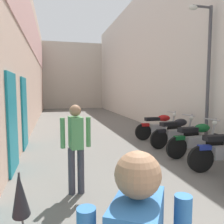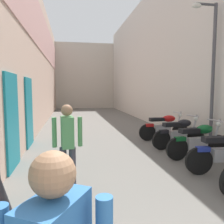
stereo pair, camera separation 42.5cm
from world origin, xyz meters
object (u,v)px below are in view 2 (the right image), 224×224
Objects in this scene: motorcycle_sixth at (179,132)px; motorcycle_seventh at (164,126)px; street_lamp at (210,66)px; motorcycle_fifth at (199,140)px; pedestrian_mid_alley at (67,142)px; umbrella_leaning at (0,191)px.

motorcycle_sixth is 1.17m from motorcycle_seventh.
street_lamp is at bearing -31.18° from motorcycle_sixth.
motorcycle_sixth is at bearing -90.01° from motorcycle_seventh.
motorcycle_seventh is 0.43× the size of street_lamp.
motorcycle_fifth is 1.00× the size of motorcycle_seventh.
pedestrian_mid_alley reaches higher than umbrella_leaning.
motorcycle_seventh is at bearing 90.00° from motorcycle_fifth.
pedestrian_mid_alley reaches higher than motorcycle_sixth.
motorcycle_sixth is 1.17× the size of pedestrian_mid_alley.
umbrella_leaning is (-0.74, -1.33, -0.24)m from pedestrian_mid_alley.
umbrella_leaning is at bearing -144.54° from street_lamp.
motorcycle_fifth is 4.97m from umbrella_leaning.
pedestrian_mid_alley is 1.63× the size of umbrella_leaning.
motorcycle_fifth is 1.00× the size of motorcycle_sixth.
street_lamp reaches higher than motorcycle_fifth.
pedestrian_mid_alley reaches higher than motorcycle_seventh.
pedestrian_mid_alley is (-3.39, -1.43, 0.42)m from motorcycle_fifth.
pedestrian_mid_alley is at bearing -143.35° from motorcycle_sixth.
motorcycle_seventh is (0.00, 1.17, 0.00)m from motorcycle_sixth.
motorcycle_seventh is 1.18× the size of pedestrian_mid_alley.
motorcycle_seventh is at bearing 113.57° from street_lamp.
motorcycle_seventh is at bearing 47.44° from pedestrian_mid_alley.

